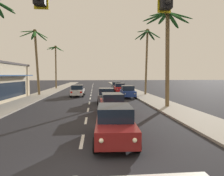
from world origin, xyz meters
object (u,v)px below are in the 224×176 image
(traffic_signal_mast, at_px, (169,14))
(palm_right_third, at_px, (147,47))
(sedan_third_in_queue, at_px, (112,104))
(sedan_parked_nearest_kerb, at_px, (116,86))
(sedan_oncoming_far, at_px, (78,90))
(palm_left_farthest, at_px, (56,58))
(palm_left_third, at_px, (36,50))
(sedan_parked_mid_kerb, at_px, (128,92))
(sedan_fifth_in_queue, at_px, (106,96))
(sedan_parked_far_kerb, at_px, (120,88))
(palm_right_second, at_px, (167,37))
(sedan_lead_at_stop_bar, at_px, (115,123))

(traffic_signal_mast, bearing_deg, palm_right_third, 76.15)
(sedan_third_in_queue, distance_m, sedan_parked_nearest_kerb, 25.25)
(sedan_oncoming_far, height_order, palm_left_farthest, palm_left_farthest)
(traffic_signal_mast, height_order, sedan_oncoming_far, traffic_signal_mast)
(sedan_oncoming_far, relative_size, palm_left_third, 0.44)
(traffic_signal_mast, bearing_deg, palm_left_farthest, 105.94)
(sedan_third_in_queue, relative_size, sedan_parked_mid_kerb, 1.00)
(sedan_parked_nearest_kerb, relative_size, sedan_parked_mid_kerb, 1.00)
(sedan_fifth_in_queue, relative_size, sedan_parked_far_kerb, 1.00)
(traffic_signal_mast, bearing_deg, sedan_oncoming_far, 101.80)
(palm_right_third, bearing_deg, palm_left_farthest, 138.37)
(sedan_parked_nearest_kerb, bearing_deg, sedan_parked_far_kerb, -90.57)
(sedan_parked_nearest_kerb, height_order, sedan_parked_far_kerb, same)
(sedan_parked_mid_kerb, relative_size, palm_right_second, 0.48)
(sedan_lead_at_stop_bar, bearing_deg, sedan_parked_nearest_kerb, 83.44)
(traffic_signal_mast, xyz_separation_m, sedan_fifth_in_queue, (-0.99, 15.64, -4.18))
(sedan_oncoming_far, relative_size, sedan_parked_mid_kerb, 0.99)
(sedan_parked_far_kerb, bearing_deg, sedan_parked_nearest_kerb, 89.43)
(sedan_parked_nearest_kerb, height_order, sedan_parked_mid_kerb, same)
(traffic_signal_mast, xyz_separation_m, palm_right_third, (5.81, 23.55, 2.51))
(traffic_signal_mast, distance_m, palm_left_third, 26.95)
(sedan_parked_nearest_kerb, xyz_separation_m, palm_right_second, (2.33, -22.42, 5.91))
(sedan_lead_at_stop_bar, distance_m, palm_left_farthest, 37.00)
(sedan_parked_far_kerb, distance_m, palm_right_second, 17.56)
(sedan_third_in_queue, bearing_deg, traffic_signal_mast, -84.84)
(sedan_parked_nearest_kerb, xyz_separation_m, palm_left_farthest, (-13.26, 3.96, 6.07))
(traffic_signal_mast, distance_m, sedan_parked_far_kerb, 28.85)
(sedan_parked_far_kerb, distance_m, palm_left_third, 15.23)
(palm_left_third, height_order, palm_right_second, palm_left_third)
(sedan_lead_at_stop_bar, xyz_separation_m, sedan_parked_mid_kerb, (3.61, 17.21, 0.00))
(sedan_lead_at_stop_bar, relative_size, palm_right_third, 0.44)
(palm_left_third, bearing_deg, palm_right_third, -3.07)
(sedan_parked_far_kerb, bearing_deg, palm_left_third, -163.32)
(sedan_fifth_in_queue, bearing_deg, sedan_lead_at_stop_bar, -91.50)
(sedan_fifth_in_queue, bearing_deg, sedan_third_in_queue, -88.74)
(palm_left_farthest, height_order, palm_right_third, palm_right_third)
(traffic_signal_mast, xyz_separation_m, sedan_parked_far_kerb, (2.22, 28.46, -4.18))
(sedan_oncoming_far, distance_m, sedan_parked_mid_kerb, 7.51)
(sedan_parked_far_kerb, xyz_separation_m, palm_left_farthest, (-13.20, 10.02, 6.07))
(palm_right_second, bearing_deg, sedan_lead_at_stop_bar, -123.90)
(sedan_parked_mid_kerb, height_order, palm_left_third, palm_left_third)
(sedan_fifth_in_queue, height_order, palm_left_farthest, palm_left_farthest)
(sedan_fifth_in_queue, bearing_deg, palm_right_second, -32.31)
(sedan_third_in_queue, distance_m, sedan_oncoming_far, 14.08)
(sedan_parked_mid_kerb, relative_size, palm_left_farthest, 0.46)
(sedan_parked_nearest_kerb, height_order, palm_right_third, palm_right_third)
(traffic_signal_mast, distance_m, sedan_oncoming_far, 23.85)
(sedan_lead_at_stop_bar, relative_size, palm_right_second, 0.48)
(sedan_parked_mid_kerb, relative_size, palm_left_third, 0.45)
(traffic_signal_mast, bearing_deg, sedan_parked_mid_kerb, 83.62)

